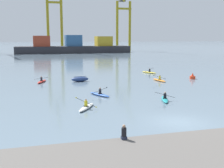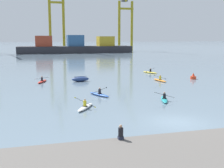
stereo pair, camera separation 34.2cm
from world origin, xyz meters
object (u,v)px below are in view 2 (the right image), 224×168
object	(u,v)px
kayak_teal	(164,99)
kayak_orange	(160,80)
capsized_dinghy	(80,79)
kayak_yellow	(150,72)
kayak_white	(85,107)
container_barge	(75,47)
gantry_crane_east_mid	(126,16)
gantry_crane_west_mid	(57,13)
kayak_blue	(99,94)
channel_buoy	(193,77)
seated_onlooker	(121,133)
kayak_red	(42,81)

from	to	relation	value
kayak_teal	kayak_orange	size ratio (longest dim) A/B	0.98
capsized_dinghy	kayak_yellow	bearing A→B (deg)	25.75
kayak_white	kayak_orange	world-z (taller)	kayak_white
container_barge	kayak_white	world-z (taller)	container_barge
gantry_crane_east_mid	gantry_crane_west_mid	bearing A→B (deg)	177.75
gantry_crane_west_mid	gantry_crane_east_mid	bearing A→B (deg)	-2.25
gantry_crane_east_mid	capsized_dinghy	xyz separation A→B (m)	(-36.51, -91.91, -16.13)
container_barge	capsized_dinghy	bearing A→B (deg)	-97.31
gantry_crane_east_mid	kayak_blue	bearing A→B (deg)	-109.30
kayak_blue	gantry_crane_east_mid	bearing A→B (deg)	70.70
kayak_yellow	channel_buoy	bearing A→B (deg)	-67.60
gantry_crane_west_mid	kayak_yellow	distance (m)	88.71
gantry_crane_west_mid	capsized_dinghy	xyz separation A→B (m)	(-3.94, -93.19, -17.08)
container_barge	gantry_crane_west_mid	distance (m)	20.93
capsized_dinghy	kayak_white	bearing A→B (deg)	-97.30
channel_buoy	kayak_blue	bearing A→B (deg)	-152.33
channel_buoy	kayak_yellow	world-z (taller)	channel_buoy
gantry_crane_east_mid	seated_onlooker	world-z (taller)	gantry_crane_east_mid
gantry_crane_east_mid	kayak_yellow	world-z (taller)	gantry_crane_east_mid
kayak_orange	gantry_crane_west_mid	bearing A→B (deg)	94.60
seated_onlooker	kayak_red	bearing A→B (deg)	97.81
container_barge	kayak_yellow	bearing A→B (deg)	-87.05
capsized_dinghy	gantry_crane_west_mid	bearing A→B (deg)	87.58
channel_buoy	gantry_crane_west_mid	bearing A→B (deg)	98.21
capsized_dinghy	kayak_orange	bearing A→B (deg)	-13.47
container_barge	kayak_teal	world-z (taller)	container_barge
container_barge	channel_buoy	world-z (taller)	container_barge
kayak_red	kayak_yellow	distance (m)	20.54
gantry_crane_west_mid	kayak_white	bearing A→B (deg)	-93.17
kayak_blue	kayak_orange	size ratio (longest dim) A/B	0.97
gantry_crane_west_mid	kayak_orange	size ratio (longest dim) A/B	9.72
kayak_teal	kayak_orange	world-z (taller)	kayak_orange
kayak_red	kayak_white	xyz separation A→B (m)	(3.42, -17.38, 0.00)
kayak_blue	capsized_dinghy	bearing A→B (deg)	92.10
gantry_crane_west_mid	seated_onlooker	distance (m)	121.47
seated_onlooker	gantry_crane_west_mid	bearing A→B (deg)	87.27
gantry_crane_east_mid	kayak_orange	distance (m)	99.26
channel_buoy	kayak_blue	distance (m)	19.52
channel_buoy	seated_onlooker	size ratio (longest dim) A/B	1.12
kayak_red	kayak_white	world-z (taller)	kayak_white
kayak_yellow	seated_onlooker	size ratio (longest dim) A/B	3.72
container_barge	kayak_red	world-z (taller)	container_barge
gantry_crane_east_mid	seated_onlooker	xyz separation A→B (m)	(-38.29, -118.93, -15.50)
kayak_red	kayak_yellow	xyz separation A→B (m)	(19.59, 6.16, 0.00)
kayak_red	seated_onlooker	size ratio (longest dim) A/B	3.78
kayak_orange	seated_onlooker	bearing A→B (deg)	-119.02
capsized_dinghy	channel_buoy	distance (m)	17.82
channel_buoy	kayak_blue	size ratio (longest dim) A/B	0.30
container_barge	kayak_blue	bearing A→B (deg)	-96.17
seated_onlooker	kayak_yellow	bearing A→B (deg)	64.93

